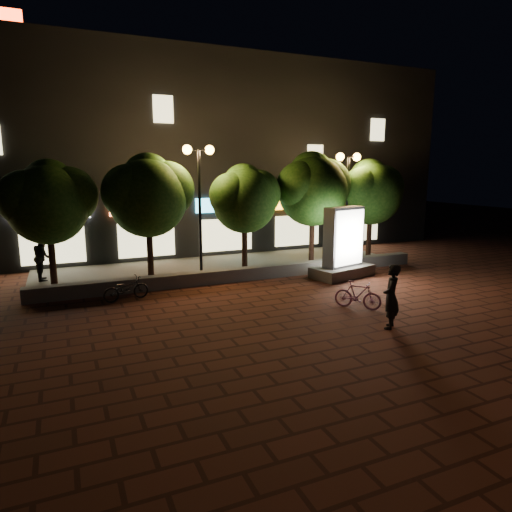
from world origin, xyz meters
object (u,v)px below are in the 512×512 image
scooter_pink (358,295)px  ad_kiosk (343,249)px  tree_far_left (49,199)px  rider (391,297)px  tree_mid (245,196)px  tree_right (313,187)px  tree_left (149,193)px  tree_far_right (371,190)px  street_lamp_right (348,179)px  pedestrian (43,257)px  street_lamp_left (199,177)px  scooter_parked (126,289)px

scooter_pink → ad_kiosk: bearing=21.6°
tree_far_left → scooter_pink: size_ratio=3.12×
rider → ad_kiosk: bearing=-155.2°
tree_far_left → tree_mid: tree_far_left is taller
tree_right → rider: (-2.30, -8.14, -2.67)m
tree_left → tree_far_right: 10.50m
tree_far_left → street_lamp_right: (12.45, -0.26, 0.60)m
ad_kiosk → tree_far_right: bearing=37.9°
tree_left → pedestrian: size_ratio=2.68×
street_lamp_right → scooter_pink: bearing=-121.4°
ad_kiosk → tree_mid: bearing=142.4°
tree_right → tree_mid: bearing=-180.0°
street_lamp_left → pedestrian: 6.79m
tree_left → tree_mid: tree_left is taller
tree_left → ad_kiosk: tree_left is taller
tree_left → tree_far_right: size_ratio=1.03×
street_lamp_right → tree_far_left: bearing=178.8°
street_lamp_right → ad_kiosk: 3.93m
scooter_pink → scooter_parked: 7.62m
tree_right → tree_far_right: tree_right is taller
street_lamp_right → scooter_parked: bearing=-167.9°
tree_far_left → street_lamp_left: size_ratio=0.89×
tree_left → scooter_parked: bearing=-118.4°
scooter_pink → scooter_parked: size_ratio=0.97×
pedestrian → scooter_parked: bearing=-148.1°
ad_kiosk → scooter_pink: (-2.03, -3.81, -0.71)m
tree_left → street_lamp_right: size_ratio=0.98×
tree_far_right → street_lamp_right: (-1.55, -0.26, 0.53)m
tree_mid → ad_kiosk: 4.61m
tree_far_left → pedestrian: bearing=106.4°
rider → pedestrian: bearing=-90.2°
tree_left → pedestrian: (-3.91, 1.38, -2.45)m
ad_kiosk → scooter_pink: bearing=-118.0°
tree_far_left → rider: 12.01m
tree_left → rider: tree_left is taller
street_lamp_left → street_lamp_right: (7.00, 0.00, -0.13)m
ad_kiosk → rider: size_ratio=1.60×
tree_far_left → ad_kiosk: size_ratio=1.61×
tree_mid → scooter_pink: bearing=-78.9°
tree_far_right → scooter_parked: (-11.83, -2.46, -2.96)m
tree_mid → tree_far_right: bearing=0.0°
tree_mid → rider: size_ratio=2.50×
rider → pedestrian: size_ratio=0.99×
street_lamp_left → scooter_parked: 5.36m
tree_far_right → scooter_parked: bearing=-168.2°
pedestrian → tree_mid: bearing=-101.9°
tree_far_left → tree_right: tree_right is taller
ad_kiosk → tree_right: bearing=89.1°
tree_mid → pedestrian: 8.33m
street_lamp_right → rider: size_ratio=2.77×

